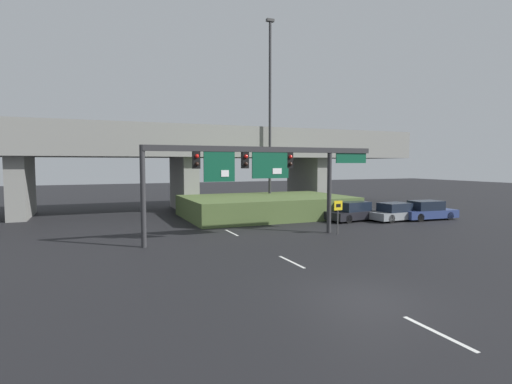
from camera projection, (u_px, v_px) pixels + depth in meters
ground_plane at (365, 297)px, 13.28m from camera, size 160.00×160.00×0.00m
lane_markings at (232, 233)px, 25.61m from camera, size 0.14×35.27×0.01m
signal_gantry at (259, 165)px, 23.41m from camera, size 14.58×0.44×5.43m
speed_limit_sign at (338, 212)px, 24.96m from camera, size 0.60×0.11×2.17m
highway_light_pole_near at (270, 113)px, 36.13m from camera, size 0.70×0.36×17.30m
overpass_bridge at (183, 153)px, 37.92m from camera, size 47.80×8.29×7.82m
grass_embankment at (266, 206)px, 33.48m from camera, size 13.42×8.73×1.69m
parked_sedan_near_right at (354, 212)px, 31.02m from camera, size 4.89×2.52×1.49m
parked_sedan_mid_right at (395, 212)px, 30.97m from camera, size 4.39×2.10×1.39m
parked_sedan_far_right at (427, 211)px, 31.59m from camera, size 4.71×2.11×1.50m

